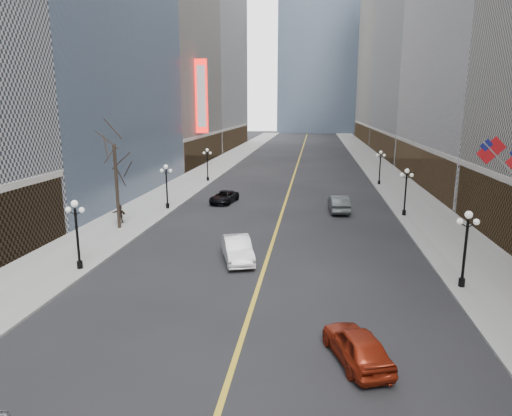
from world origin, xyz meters
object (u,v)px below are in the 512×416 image
(streetlamp_west_3, at_px, (207,161))
(car_sb_far, at_px, (339,204))
(car_nb_far, at_px, (224,197))
(streetlamp_east_2, at_px, (406,187))
(streetlamp_west_2, at_px, (167,182))
(streetlamp_east_1, at_px, (466,241))
(streetlamp_east_3, at_px, (380,164))
(car_nb_mid, at_px, (237,249))
(car_sb_mid, at_px, (357,345))
(streetlamp_west_1, at_px, (77,227))

(streetlamp_west_3, bearing_deg, car_sb_far, -43.92)
(car_nb_far, distance_m, car_sb_far, 12.63)
(streetlamp_east_2, xyz_separation_m, streetlamp_west_2, (-23.60, 0.00, 0.00))
(streetlamp_east_1, relative_size, streetlamp_east_3, 1.00)
(car_nb_mid, bearing_deg, streetlamp_west_2, 106.43)
(streetlamp_east_1, relative_size, streetlamp_west_2, 1.00)
(streetlamp_east_1, relative_size, car_nb_mid, 0.90)
(car_nb_mid, xyz_separation_m, car_nb_far, (-4.68, 18.82, -0.17))
(streetlamp_west_2, bearing_deg, car_sb_mid, -57.75)
(streetlamp_east_1, relative_size, streetlamp_west_3, 1.00)
(streetlamp_east_1, height_order, streetlamp_west_2, same)
(streetlamp_west_2, bearing_deg, streetlamp_west_3, 90.00)
(streetlamp_west_2, relative_size, car_sb_far, 0.88)
(streetlamp_west_3, relative_size, car_sb_far, 0.88)
(car_nb_far, bearing_deg, streetlamp_west_3, 119.08)
(streetlamp_east_1, distance_m, car_nb_mid, 14.32)
(streetlamp_west_1, relative_size, car_nb_far, 0.96)
(streetlamp_east_2, bearing_deg, streetlamp_west_2, 180.00)
(streetlamp_east_1, distance_m, car_sb_mid, 11.22)
(streetlamp_west_1, relative_size, car_sb_far, 0.88)
(streetlamp_west_2, bearing_deg, streetlamp_west_1, -90.00)
(car_nb_far, bearing_deg, car_sb_far, -4.00)
(streetlamp_east_2, relative_size, car_nb_mid, 0.90)
(streetlamp_west_1, relative_size, streetlamp_west_2, 1.00)
(streetlamp_east_1, distance_m, car_nb_far, 28.86)
(streetlamp_east_2, xyz_separation_m, streetlamp_east_3, (0.00, 18.00, 0.00))
(streetlamp_east_3, relative_size, car_sb_mid, 1.03)
(streetlamp_east_3, relative_size, streetlamp_west_2, 1.00)
(streetlamp_east_3, bearing_deg, car_sb_far, -110.21)
(streetlamp_east_1, bearing_deg, streetlamp_west_2, 142.67)
(car_sb_mid, bearing_deg, car_nb_far, -88.08)
(streetlamp_west_3, distance_m, car_sb_mid, 47.82)
(streetlamp_west_2, bearing_deg, streetlamp_east_3, 37.33)
(streetlamp_east_2, bearing_deg, streetlamp_east_1, -90.00)
(car_nb_mid, relative_size, car_nb_far, 1.07)
(streetlamp_west_2, distance_m, streetlamp_west_3, 18.00)
(streetlamp_west_1, height_order, car_sb_mid, streetlamp_west_1)
(streetlamp_west_2, xyz_separation_m, car_nb_far, (5.12, 4.05, -2.25))
(streetlamp_east_3, bearing_deg, car_nb_mid, -112.84)
(streetlamp_east_1, xyz_separation_m, car_sb_mid, (-6.76, -8.70, -2.16))
(streetlamp_east_1, bearing_deg, car_nb_far, 129.97)
(car_sb_far, bearing_deg, car_nb_far, -16.75)
(streetlamp_east_2, xyz_separation_m, streetlamp_west_1, (-23.60, -18.00, 0.00))
(streetlamp_west_3, bearing_deg, streetlamp_east_2, -37.33)
(streetlamp_east_2, bearing_deg, streetlamp_east_3, 90.00)
(car_sb_mid, bearing_deg, streetlamp_west_1, -46.27)
(streetlamp_east_2, relative_size, streetlamp_west_2, 1.00)
(car_sb_far, bearing_deg, streetlamp_east_2, 165.02)
(car_nb_mid, bearing_deg, streetlamp_east_3, 50.03)
(streetlamp_east_3, bearing_deg, streetlamp_west_1, -123.25)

